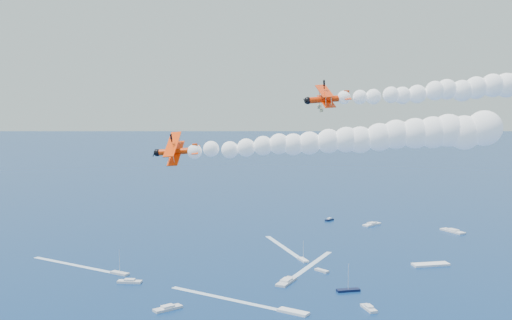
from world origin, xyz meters
The scene contains 6 objects.
biplane_lead centered at (7.70, 23.42, 58.34)m, with size 8.04×9.02×5.44m, color red, non-canonical shape.
biplane_trail centered at (-4.58, -0.91, 50.20)m, with size 7.28×8.17×4.92m, color #FF3B05, non-canonical shape.
smoke_trail_lead centered at (26.14, 40.45, 60.21)m, with size 37.88×35.39×9.15m, color white, non-canonical shape.
smoke_trail_trail centered at (15.99, 13.48, 52.07)m, with size 41.62×30.75×9.15m, color white, non-canonical shape.
spectator_boats centered at (2.70, 125.47, 0.35)m, with size 231.96×183.24×0.70m.
boat_wakes centered at (-76.54, 88.40, 0.03)m, with size 103.17×82.41×0.04m.
Camera 1 is at (69.84, -71.07, 59.46)m, focal length 45.24 mm.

